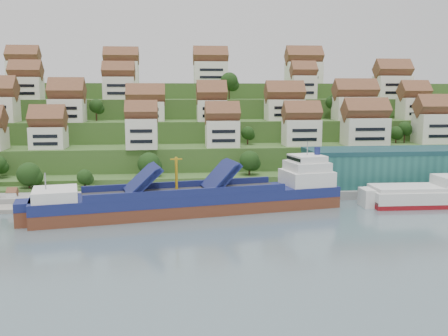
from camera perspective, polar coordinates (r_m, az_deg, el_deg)
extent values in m
plane|color=slate|center=(117.89, 1.38, -4.86)|extent=(300.00, 300.00, 0.00)
cube|color=gray|center=(135.94, 8.94, -2.67)|extent=(180.00, 14.00, 2.20)
cube|color=#2D4C1E|center=(201.82, -1.83, 1.38)|extent=(260.00, 128.00, 4.00)
cube|color=#2D4C1E|center=(206.36, -1.94, 2.51)|extent=(260.00, 118.00, 11.00)
cube|color=#2D4C1E|center=(213.97, -2.11, 3.67)|extent=(260.00, 102.00, 18.00)
cube|color=#2D4C1E|center=(221.65, -2.26, 4.75)|extent=(260.00, 86.00, 25.00)
cube|color=#2D4C1E|center=(230.44, -2.42, 5.65)|extent=(260.00, 68.00, 31.00)
cube|color=white|center=(157.17, -19.39, 3.30)|extent=(9.86, 8.57, 6.42)
cube|color=white|center=(149.12, -9.37, 3.89)|extent=(9.05, 7.03, 8.88)
cube|color=white|center=(152.48, -0.20, 3.95)|extent=(9.96, 7.62, 8.05)
cube|color=white|center=(158.35, 8.82, 4.02)|extent=(11.04, 7.73, 8.07)
cube|color=white|center=(163.58, 15.81, 4.03)|extent=(13.44, 8.26, 8.56)
cube|color=white|center=(177.50, 23.03, 4.17)|extent=(12.95, 8.31, 9.56)
cube|color=white|center=(169.96, -17.44, 6.29)|extent=(10.84, 8.98, 7.39)
cube|color=white|center=(170.18, -8.91, 6.42)|extent=(12.31, 7.90, 6.41)
cube|color=white|center=(166.80, -1.42, 6.57)|extent=(9.46, 8.56, 6.95)
cube|color=white|center=(173.97, 6.90, 6.61)|extent=(12.61, 8.36, 7.09)
cube|color=white|center=(180.10, 14.70, 6.60)|extent=(14.20, 8.18, 7.96)
cube|color=white|center=(190.66, 20.82, 6.37)|extent=(9.72, 8.04, 7.60)
cube|color=white|center=(189.83, -21.63, 8.45)|extent=(10.56, 7.86, 7.72)
cube|color=white|center=(183.60, -11.90, 8.91)|extent=(10.91, 7.30, 7.91)
cube|color=white|center=(189.03, 9.02, 9.07)|extent=(8.85, 7.14, 8.53)
cube|color=white|center=(203.27, 18.66, 8.70)|extent=(12.86, 8.47, 8.61)
cube|color=white|center=(208.47, -21.89, 10.11)|extent=(11.53, 8.03, 8.16)
cube|color=white|center=(203.74, -11.63, 10.64)|extent=(13.03, 7.51, 8.48)
cube|color=white|center=(202.45, -1.54, 10.83)|extent=(13.13, 8.15, 8.47)
cube|color=white|center=(209.74, 9.08, 10.66)|extent=(14.10, 8.73, 8.58)
ellipsoid|color=#1C3D14|center=(142.86, 2.92, 0.84)|extent=(5.76, 5.76, 5.76)
ellipsoid|color=#1C3D14|center=(141.44, -8.58, 0.48)|extent=(6.38, 6.38, 6.38)
ellipsoid|color=#1C3D14|center=(173.85, 19.08, 3.82)|extent=(4.40, 4.40, 4.40)
ellipsoid|color=#1C3D14|center=(175.01, 19.98, 4.30)|extent=(4.47, 4.47, 4.47)
ellipsoid|color=#1C3D14|center=(159.72, 2.72, 4.02)|extent=(4.22, 4.22, 4.22)
ellipsoid|color=#1C3D14|center=(182.83, 12.30, 7.36)|extent=(4.96, 4.96, 4.96)
ellipsoid|color=#1C3D14|center=(176.36, -17.37, 6.45)|extent=(5.30, 5.30, 5.30)
ellipsoid|color=#1C3D14|center=(173.38, -14.41, 6.89)|extent=(4.71, 4.71, 4.71)
ellipsoid|color=#1C3D14|center=(188.20, 0.60, 9.89)|extent=(6.57, 6.57, 6.57)
ellipsoid|color=#1C3D14|center=(195.34, 7.86, 9.10)|extent=(4.28, 4.28, 4.28)
ellipsoid|color=#1C3D14|center=(194.52, 9.25, 8.91)|extent=(4.46, 4.46, 4.46)
ellipsoid|color=#1C3D14|center=(139.21, -21.42, -0.66)|extent=(6.11, 6.11, 6.11)
ellipsoid|color=#1C3D14|center=(136.32, -15.64, -0.99)|extent=(4.07, 4.07, 4.07)
cube|color=#225E58|center=(148.29, 20.81, 0.20)|extent=(60.00, 15.00, 10.00)
cylinder|color=gray|center=(129.76, 8.71, -0.91)|extent=(0.16, 0.16, 8.00)
cube|color=maroon|center=(129.38, 9.00, 0.67)|extent=(1.20, 0.05, 0.80)
cube|color=white|center=(133.44, -23.01, -3.03)|extent=(2.40, 2.20, 2.20)
cube|color=brown|center=(115.57, -3.64, -4.64)|extent=(71.24, 23.87, 4.52)
cube|color=navy|center=(114.94, -3.65, -3.24)|extent=(71.26, 23.98, 2.35)
cube|color=white|center=(111.61, -18.74, -2.86)|extent=(10.81, 11.81, 2.35)
cube|color=#262628|center=(114.31, -4.54, -2.71)|extent=(46.09, 17.53, 0.27)
cube|color=navy|center=(112.07, -9.53, -1.44)|extent=(8.52, 11.07, 6.25)
cube|color=navy|center=(115.74, -0.63, -1.00)|extent=(8.18, 11.00, 6.60)
cylinder|color=gold|center=(113.23, -5.46, -0.79)|extent=(0.74, 0.74, 8.13)
cube|color=white|center=(124.15, 9.42, -1.09)|extent=(12.58, 12.15, 3.61)
cube|color=white|center=(123.70, 9.46, 0.23)|extent=(10.60, 10.75, 2.26)
cube|color=white|center=(123.45, 9.48, 1.10)|extent=(8.62, 9.34, 1.63)
cylinder|color=navy|center=(124.46, 10.62, 1.93)|extent=(1.69, 1.69, 1.99)
cube|color=maroon|center=(132.49, 21.87, -3.73)|extent=(27.36, 10.48, 2.36)
cube|color=silver|center=(132.10, 21.91, -2.89)|extent=(27.36, 10.58, 2.90)
cube|color=silver|center=(131.77, 21.96, -2.12)|extent=(25.98, 9.46, 1.09)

